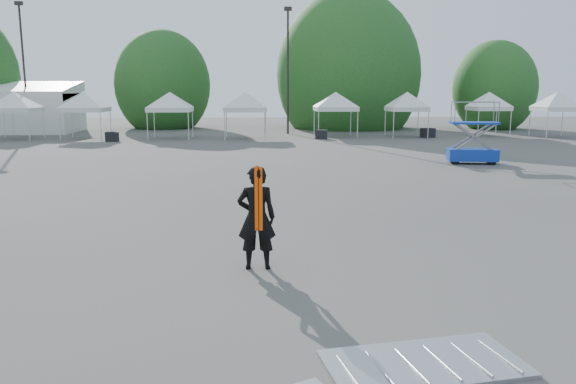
{
  "coord_description": "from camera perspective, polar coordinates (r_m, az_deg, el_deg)",
  "views": [
    {
      "loc": [
        0.08,
        -13.06,
        3.43
      ],
      "look_at": [
        0.84,
        -1.33,
        1.3
      ],
      "focal_mm": 35.0,
      "sensor_mm": 36.0,
      "label": 1
    }
  ],
  "objects": [
    {
      "name": "man",
      "position": [
        10.83,
        -3.22,
        -2.6
      ],
      "size": [
        0.75,
        0.49,
        2.03
      ],
      "rotation": [
        0.0,
        0.0,
        3.15
      ],
      "color": "black",
      "rests_on": "ground"
    },
    {
      "name": "tent_b",
      "position": [
        44.45,
        -26.09,
        8.77
      ],
      "size": [
        4.25,
        4.25,
        3.88
      ],
      "color": "silver",
      "rests_on": "ground"
    },
    {
      "name": "tree_far_e",
      "position": [
        54.65,
        20.24,
        9.86
      ],
      "size": [
        3.84,
        3.84,
        5.84
      ],
      "color": "#382314",
      "rests_on": "ground"
    },
    {
      "name": "tent_e",
      "position": [
        40.76,
        -4.38,
        9.72
      ],
      "size": [
        4.31,
        4.31,
        3.88
      ],
      "color": "silver",
      "rests_on": "ground"
    },
    {
      "name": "crate_west",
      "position": [
        40.22,
        -17.44,
        5.38
      ],
      "size": [
        0.89,
        0.72,
        0.66
      ],
      "primitive_type": "cube",
      "rotation": [
        0.0,
        0.0,
        0.08
      ],
      "color": "black",
      "rests_on": "ground"
    },
    {
      "name": "barrier_mid",
      "position": [
        7.6,
        13.66,
        -16.53
      ],
      "size": [
        2.66,
        1.63,
        0.08
      ],
      "rotation": [
        0.0,
        0.0,
        0.16
      ],
      "color": "#A8ABB1",
      "rests_on": "ground"
    },
    {
      "name": "tent_h",
      "position": [
        45.75,
        19.76,
        9.21
      ],
      "size": [
        3.77,
        3.77,
        3.88
      ],
      "color": "silver",
      "rests_on": "ground"
    },
    {
      "name": "light_pole_east",
      "position": [
        45.2,
        -0.01,
        12.92
      ],
      "size": [
        0.6,
        0.25,
        9.8
      ],
      "color": "black",
      "rests_on": "ground"
    },
    {
      "name": "crate_east",
      "position": [
        42.86,
        14.02,
        5.85
      ],
      "size": [
        1.07,
        0.94,
        0.7
      ],
      "primitive_type": "cube",
      "rotation": [
        0.0,
        0.0,
        0.32
      ],
      "color": "black",
      "rests_on": "ground"
    },
    {
      "name": "scissor_lift",
      "position": [
        28.02,
        18.32,
        5.75
      ],
      "size": [
        2.41,
        1.49,
        2.91
      ],
      "rotation": [
        0.0,
        0.0,
        -0.17
      ],
      "color": "#0C3E9C",
      "rests_on": "ground"
    },
    {
      "name": "tent_f",
      "position": [
        42.35,
        4.86,
        9.74
      ],
      "size": [
        4.31,
        4.31,
        3.88
      ],
      "color": "silver",
      "rests_on": "ground"
    },
    {
      "name": "tent_c",
      "position": [
        43.01,
        -20.0,
        9.17
      ],
      "size": [
        4.26,
        4.26,
        3.88
      ],
      "color": "silver",
      "rests_on": "ground"
    },
    {
      "name": "light_pole_west",
      "position": [
        50.47,
        -25.29,
        11.98
      ],
      "size": [
        0.6,
        0.25,
        10.3
      ],
      "color": "black",
      "rests_on": "ground"
    },
    {
      "name": "tree_mid_e",
      "position": [
        52.83,
        6.13,
        11.75
      ],
      "size": [
        5.12,
        5.12,
        7.79
      ],
      "color": "#382314",
      "rests_on": "ground"
    },
    {
      "name": "ground",
      "position": [
        13.5,
        -3.95,
        -4.47
      ],
      "size": [
        120.0,
        120.0,
        0.0
      ],
      "primitive_type": "plane",
      "color": "#474442",
      "rests_on": "ground"
    },
    {
      "name": "tent_d",
      "position": [
        41.53,
        -11.92,
        9.55
      ],
      "size": [
        4.29,
        4.29,
        3.88
      ],
      "color": "silver",
      "rests_on": "ground"
    },
    {
      "name": "tent_g",
      "position": [
        42.73,
        12.01,
        9.56
      ],
      "size": [
        3.88,
        3.88,
        3.88
      ],
      "color": "silver",
      "rests_on": "ground"
    },
    {
      "name": "tree_mid_w",
      "position": [
        53.67,
        -12.59,
        10.57
      ],
      "size": [
        4.16,
        4.16,
        6.33
      ],
      "color": "#382314",
      "rests_on": "ground"
    },
    {
      "name": "tent_extra_8",
      "position": [
        46.2,
        25.68,
        8.82
      ],
      "size": [
        3.9,
        3.9,
        3.88
      ],
      "color": "silver",
      "rests_on": "ground"
    },
    {
      "name": "crate_mid",
      "position": [
        40.46,
        3.4,
        5.86
      ],
      "size": [
        0.94,
        0.79,
        0.65
      ],
      "primitive_type": "cube",
      "rotation": [
        0.0,
        0.0,
        -0.18
      ],
      "color": "black",
      "rests_on": "ground"
    }
  ]
}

